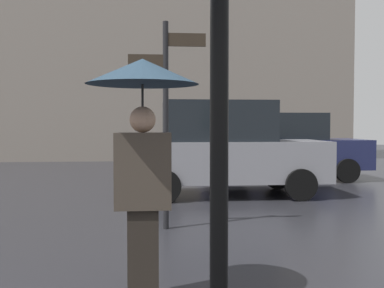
% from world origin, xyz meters
% --- Properties ---
extents(pedestrian_with_umbrella, '(0.92, 0.92, 2.00)m').
position_xyz_m(pedestrian_with_umbrella, '(0.13, 1.09, 1.54)').
color(pedestrian_with_umbrella, '#2A241E').
rests_on(pedestrian_with_umbrella, ground).
extents(parked_car_left, '(4.03, 1.86, 1.95)m').
position_xyz_m(parked_car_left, '(1.71, 6.81, 0.97)').
color(parked_car_left, gray).
rests_on(parked_car_left, ground).
extents(parked_car_right, '(4.32, 1.83, 1.77)m').
position_xyz_m(parked_car_right, '(3.68, 9.39, 0.90)').
color(parked_car_right, '#1E234C').
rests_on(parked_car_right, ground).
extents(street_signpost, '(1.08, 0.08, 2.90)m').
position_xyz_m(street_signpost, '(0.42, 3.78, 1.76)').
color(street_signpost, black).
rests_on(street_signpost, ground).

